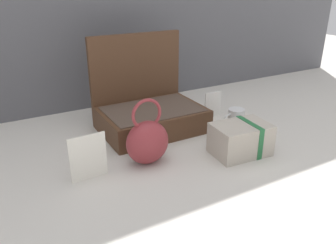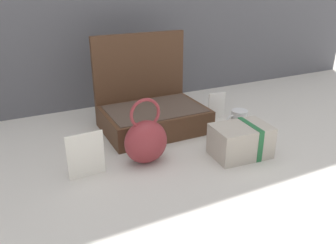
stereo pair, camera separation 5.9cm
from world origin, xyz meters
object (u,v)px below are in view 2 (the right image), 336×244
at_px(teal_pouch_handbag, 146,141).
at_px(info_card_left, 86,155).
at_px(open_suitcase, 151,109).
at_px(poster_card_right, 217,105).
at_px(cream_toiletry_bag, 241,141).
at_px(coffee_mug, 238,120).

relative_size(teal_pouch_handbag, info_card_left, 1.56).
xyz_separation_m(open_suitcase, teal_pouch_handbag, (-0.14, -0.27, -0.00)).
xyz_separation_m(open_suitcase, poster_card_right, (0.31, -0.03, -0.02)).
relative_size(info_card_left, poster_card_right, 1.25).
relative_size(cream_toiletry_bag, info_card_left, 1.41).
bearing_deg(open_suitcase, poster_card_right, -6.21).
height_order(teal_pouch_handbag, cream_toiletry_bag, teal_pouch_handbag).
distance_m(teal_pouch_handbag, info_card_left, 0.21).
distance_m(cream_toiletry_bag, poster_card_right, 0.36).
bearing_deg(info_card_left, cream_toiletry_bag, -13.18).
height_order(open_suitcase, info_card_left, open_suitcase).
bearing_deg(cream_toiletry_bag, teal_pouch_handbag, 162.28).
bearing_deg(open_suitcase, cream_toiletry_bag, -63.13).
bearing_deg(open_suitcase, teal_pouch_handbag, -116.82).
distance_m(teal_pouch_handbag, cream_toiletry_bag, 0.34).
distance_m(cream_toiletry_bag, coffee_mug, 0.23).
bearing_deg(coffee_mug, info_card_left, -172.72).
distance_m(open_suitcase, coffee_mug, 0.37).
relative_size(cream_toiletry_bag, coffee_mug, 2.06).
relative_size(teal_pouch_handbag, cream_toiletry_bag, 1.11).
height_order(teal_pouch_handbag, poster_card_right, teal_pouch_handbag).
bearing_deg(poster_card_right, coffee_mug, -81.44).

